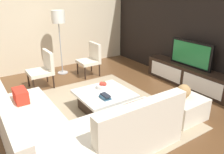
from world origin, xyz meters
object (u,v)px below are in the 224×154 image
sectional_couch (69,129)px  fruit_bowl (104,86)px  media_console (188,76)px  television (191,54)px  accent_chair_near (44,67)px  decorative_ball (184,91)px  coffee_table (104,101)px  floor_lamp (58,20)px  ottoman (182,107)px  book_stack (105,96)px  accent_chair_far (91,57)px

sectional_couch → fruit_bowl: bearing=125.8°
media_console → television: size_ratio=2.07×
accent_chair_near → fruit_bowl: (1.59, 0.68, -0.06)m
fruit_bowl → decorative_ball: (1.16, 0.95, 0.09)m
coffee_table → fruit_bowl: 0.31m
floor_lamp → decorative_ball: bearing=15.2°
sectional_couch → decorative_ball: size_ratio=9.54×
floor_lamp → coffee_table: bearing=-2.9°
television → ottoman: 1.64m
decorative_ball → book_stack: 1.40m
television → coffee_table: (-0.10, -2.30, -0.60)m
television → floor_lamp: floor_lamp is taller
coffee_table → book_stack: size_ratio=4.33×
fruit_bowl → decorative_ball: bearing=39.3°
media_console → coffee_table: size_ratio=2.37×
floor_lamp → television: bearing=40.7°
accent_chair_far → ottoman: bearing=3.4°
media_console → coffee_table: (-0.10, -2.30, -0.05)m
accent_chair_far → decorative_ball: 2.88m
floor_lamp → book_stack: 2.85m
coffee_table → accent_chair_near: bearing=-161.8°
accent_chair_far → media_console: bearing=35.5°
media_console → floor_lamp: (-2.53, -2.17, 1.20)m
coffee_table → accent_chair_near: (-1.77, -0.58, 0.29)m
floor_lamp → ottoman: floor_lamp is taller
coffee_table → book_stack: bearing=-28.2°
ottoman → book_stack: (-0.76, -1.16, 0.22)m
fruit_bowl → floor_lamp: bearing=179.4°
media_console → decorative_ball: (0.88, -1.25, 0.27)m
sectional_couch → floor_lamp: bearing=159.9°
sectional_couch → coffee_table: size_ratio=2.37×
sectional_couch → floor_lamp: 3.43m
media_console → floor_lamp: size_ratio=1.35×
fruit_bowl → media_console: bearing=82.7°
television → sectional_couch: bearing=-81.4°
media_console → book_stack: (0.12, -2.41, 0.17)m
television → accent_chair_far: (-1.98, -1.55, -0.32)m
television → decorative_ball: bearing=-54.8°
media_console → sectional_couch: size_ratio=1.00×
book_stack → accent_chair_far: bearing=157.6°
ottoman → fruit_bowl: 1.52m
media_console → television: 0.56m
floor_lamp → decorative_ball: (3.41, 0.92, -0.93)m
fruit_bowl → accent_chair_far: bearing=159.0°
media_console → accent_chair_near: 3.44m
coffee_table → ottoman: ottoman is taller
sectional_couch → book_stack: (-0.38, 0.87, 0.13)m
television → ottoman: bearing=-54.8°
media_console → fruit_bowl: 2.22m
coffee_table → book_stack: book_stack is taller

